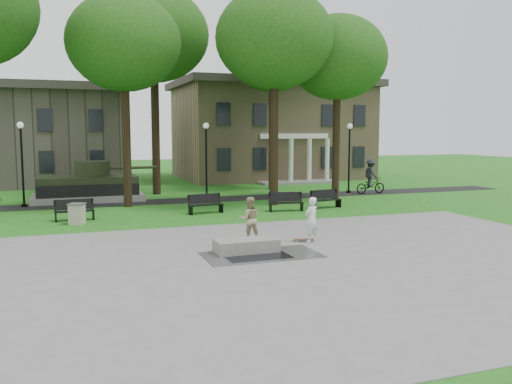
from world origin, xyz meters
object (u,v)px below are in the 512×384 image
Objects in this scene: skateboarder at (311,220)px; trash_bin at (77,214)px; concrete_block at (246,246)px; park_bench_0 at (74,209)px; friend_watching at (249,219)px; cyclist at (371,180)px.

trash_bin is at bearing -63.09° from skateboarder.
trash_bin reaches higher than concrete_block.
skateboarder is 0.94× the size of park_bench_0.
friend_watching is (0.72, 1.76, 0.63)m from concrete_block.
concrete_block is 1.29× the size of friend_watching.
trash_bin is (-19.02, -6.04, -0.46)m from cyclist.
friend_watching is 17.80m from cyclist.
friend_watching is 1.78× the size of trash_bin.
cyclist is 19.96m from trash_bin.
friend_watching is 0.74× the size of cyclist.
skateboarder is 0.74× the size of cyclist.
cyclist is at bearing 46.02° from concrete_block.
trash_bin is at bearing -40.45° from friend_watching.
cyclist is at bearing 9.52° from park_bench_0.
friend_watching is (-2.17, 0.97, -0.01)m from skateboarder.
park_bench_0 is at bearing -67.19° from skateboarder.
park_bench_0 is at bearing 120.91° from concrete_block.
cyclist reaches higher than park_bench_0.
trash_bin is (-8.32, 7.24, -0.40)m from skateboarder.
friend_watching is at bearing -45.50° from trash_bin.
park_bench_0 is 1.21m from trash_bin.
concrete_block is at bearing 134.44° from cyclist.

